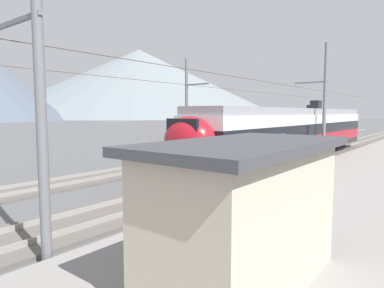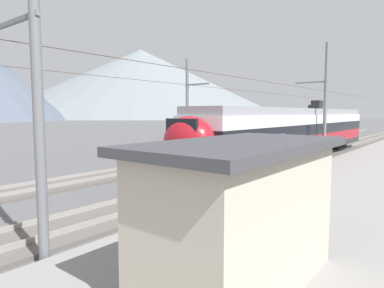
# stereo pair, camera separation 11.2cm
# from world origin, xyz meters

# --- Properties ---
(ground_plane) EXTENTS (400.00, 400.00, 0.00)m
(ground_plane) POSITION_xyz_m (0.00, 0.00, 0.00)
(ground_plane) COLOR #565659
(platform_slab) EXTENTS (120.00, 8.90, 0.29)m
(platform_slab) POSITION_xyz_m (0.00, -5.18, 0.14)
(platform_slab) COLOR gray
(platform_slab) RESTS_ON ground
(track_near) EXTENTS (120.00, 3.00, 0.28)m
(track_near) POSITION_xyz_m (0.00, 1.51, 0.07)
(track_near) COLOR #5B5651
(track_near) RESTS_ON ground
(track_far) EXTENTS (120.00, 3.00, 0.28)m
(track_far) POSITION_xyz_m (0.00, 7.35, 0.07)
(track_far) COLOR #5B5651
(track_far) RESTS_ON ground
(train_near_platform) EXTENTS (26.42, 2.85, 4.27)m
(train_near_platform) POSITION_xyz_m (10.31, 1.51, 2.22)
(train_near_platform) COLOR #2D2D30
(train_near_platform) RESTS_ON track_near
(train_far_track) EXTENTS (23.53, 2.89, 4.27)m
(train_far_track) POSITION_xyz_m (26.51, 7.35, 2.22)
(train_far_track) COLOR #2D2D30
(train_far_track) RESTS_ON track_far
(catenary_mast_west) EXTENTS (48.22, 2.31, 8.28)m
(catenary_mast_west) POSITION_xyz_m (-9.90, -0.35, 4.28)
(catenary_mast_west) COLOR slate
(catenary_mast_west) RESTS_ON ground
(catenary_mast_mid) EXTENTS (48.22, 2.31, 8.30)m
(catenary_mast_mid) POSITION_xyz_m (10.31, -0.35, 4.28)
(catenary_mast_mid) COLOR slate
(catenary_mast_mid) RESTS_ON ground
(catenary_mast_far_side) EXTENTS (48.22, 2.32, 7.82)m
(catenary_mast_far_side) POSITION_xyz_m (7.34, 9.22, 4.08)
(catenary_mast_far_side) COLOR slate
(catenary_mast_far_side) RESTS_ON ground
(platform_sign) EXTENTS (0.70, 0.08, 2.35)m
(platform_sign) POSITION_xyz_m (0.07, -1.84, 2.01)
(platform_sign) COLOR #59595B
(platform_sign) RESTS_ON platform_slab
(passenger_walking) EXTENTS (0.53, 0.22, 1.69)m
(passenger_walking) POSITION_xyz_m (-7.55, -2.18, 1.23)
(passenger_walking) COLOR #383842
(passenger_walking) RESTS_ON platform_slab
(handbag_beside_passenger) EXTENTS (0.32, 0.18, 0.40)m
(handbag_beside_passenger) POSITION_xyz_m (-7.02, -2.25, 0.43)
(handbag_beside_passenger) COLOR black
(handbag_beside_passenger) RESTS_ON platform_slab
(handbag_near_sign) EXTENTS (0.32, 0.18, 0.43)m
(handbag_near_sign) POSITION_xyz_m (0.43, -1.97, 0.45)
(handbag_near_sign) COLOR black
(handbag_near_sign) RESTS_ON platform_slab
(potted_plant_platform_edge) EXTENTS (0.54, 0.54, 0.81)m
(potted_plant_platform_edge) POSITION_xyz_m (-0.41, -1.95, 0.75)
(potted_plant_platform_edge) COLOR brown
(potted_plant_platform_edge) RESTS_ON platform_slab
(platform_shelter) EXTENTS (4.63, 2.36, 2.74)m
(platform_shelter) POSITION_xyz_m (-8.25, -4.74, 1.68)
(platform_shelter) COLOR #B7AD99
(platform_shelter) RESTS_ON platform_slab
(mountain_right_ridge) EXTENTS (216.15, 216.15, 51.66)m
(mountain_right_ridge) POSITION_xyz_m (166.74, 186.36, 25.83)
(mountain_right_ridge) COLOR slate
(mountain_right_ridge) RESTS_ON ground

